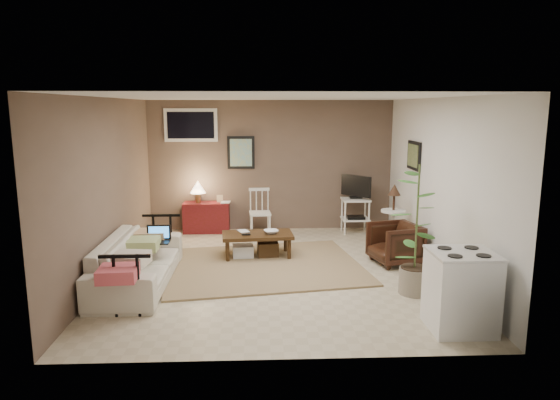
{
  "coord_description": "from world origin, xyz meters",
  "views": [
    {
      "loc": [
        -0.22,
        -6.71,
        2.27
      ],
      "look_at": [
        0.08,
        0.35,
        0.95
      ],
      "focal_mm": 32.0,
      "sensor_mm": 36.0,
      "label": 1
    }
  ],
  "objects_px": {
    "coffee_table": "(257,243)",
    "tv_stand": "(356,203)",
    "potted_plant": "(417,225)",
    "spindle_chair": "(260,213)",
    "armchair": "(395,242)",
    "sofa": "(137,254)",
    "stove": "(461,291)",
    "side_table": "(394,209)",
    "red_console": "(206,214)"
  },
  "relations": [
    {
      "from": "side_table",
      "to": "potted_plant",
      "type": "height_order",
      "value": "potted_plant"
    },
    {
      "from": "spindle_chair",
      "to": "stove",
      "type": "xyz_separation_m",
      "value": [
        2.05,
        -4.03,
        0.03
      ]
    },
    {
      "from": "armchair",
      "to": "tv_stand",
      "type": "bearing_deg",
      "value": 172.51
    },
    {
      "from": "red_console",
      "to": "potted_plant",
      "type": "distance_m",
      "value": 4.35
    },
    {
      "from": "sofa",
      "to": "potted_plant",
      "type": "bearing_deg",
      "value": -97.82
    },
    {
      "from": "coffee_table",
      "to": "tv_stand",
      "type": "relative_size",
      "value": 1.05
    },
    {
      "from": "spindle_chair",
      "to": "side_table",
      "type": "relative_size",
      "value": 0.78
    },
    {
      "from": "coffee_table",
      "to": "red_console",
      "type": "distance_m",
      "value": 1.9
    },
    {
      "from": "coffee_table",
      "to": "potted_plant",
      "type": "distance_m",
      "value": 2.58
    },
    {
      "from": "sofa",
      "to": "spindle_chair",
      "type": "xyz_separation_m",
      "value": [
        1.59,
        2.53,
        -0.02
      ]
    },
    {
      "from": "sofa",
      "to": "coffee_table",
      "type": "bearing_deg",
      "value": -54.51
    },
    {
      "from": "tv_stand",
      "to": "potted_plant",
      "type": "height_order",
      "value": "potted_plant"
    },
    {
      "from": "spindle_chair",
      "to": "side_table",
      "type": "distance_m",
      "value": 2.4
    },
    {
      "from": "sofa",
      "to": "stove",
      "type": "bearing_deg",
      "value": -112.36
    },
    {
      "from": "red_console",
      "to": "side_table",
      "type": "xyz_separation_m",
      "value": [
        3.14,
        -1.25,
        0.33
      ]
    },
    {
      "from": "sofa",
      "to": "red_console",
      "type": "distance_m",
      "value": 2.8
    },
    {
      "from": "armchair",
      "to": "potted_plant",
      "type": "relative_size",
      "value": 0.41
    },
    {
      "from": "spindle_chair",
      "to": "tv_stand",
      "type": "distance_m",
      "value": 1.76
    },
    {
      "from": "sofa",
      "to": "potted_plant",
      "type": "xyz_separation_m",
      "value": [
        3.48,
        -0.48,
        0.45
      ]
    },
    {
      "from": "tv_stand",
      "to": "armchair",
      "type": "relative_size",
      "value": 1.6
    },
    {
      "from": "coffee_table",
      "to": "side_table",
      "type": "xyz_separation_m",
      "value": [
        2.2,
        0.39,
        0.44
      ]
    },
    {
      "from": "tv_stand",
      "to": "potted_plant",
      "type": "bearing_deg",
      "value": -87.3
    },
    {
      "from": "tv_stand",
      "to": "coffee_table",
      "type": "bearing_deg",
      "value": -140.34
    },
    {
      "from": "sofa",
      "to": "armchair",
      "type": "xyz_separation_m",
      "value": [
        3.57,
        0.73,
        -0.08
      ]
    },
    {
      "from": "spindle_chair",
      "to": "armchair",
      "type": "bearing_deg",
      "value": -42.38
    },
    {
      "from": "sofa",
      "to": "spindle_chair",
      "type": "relative_size",
      "value": 2.55
    },
    {
      "from": "stove",
      "to": "potted_plant",
      "type": "bearing_deg",
      "value": 98.91
    },
    {
      "from": "red_console",
      "to": "coffee_table",
      "type": "bearing_deg",
      "value": -59.99
    },
    {
      "from": "side_table",
      "to": "armchair",
      "type": "distance_m",
      "value": 0.84
    },
    {
      "from": "coffee_table",
      "to": "potted_plant",
      "type": "height_order",
      "value": "potted_plant"
    },
    {
      "from": "coffee_table",
      "to": "tv_stand",
      "type": "bearing_deg",
      "value": 39.66
    },
    {
      "from": "tv_stand",
      "to": "red_console",
      "type": "bearing_deg",
      "value": 176.86
    },
    {
      "from": "side_table",
      "to": "armchair",
      "type": "height_order",
      "value": "side_table"
    },
    {
      "from": "tv_stand",
      "to": "stove",
      "type": "bearing_deg",
      "value": -85.74
    },
    {
      "from": "coffee_table",
      "to": "potted_plant",
      "type": "bearing_deg",
      "value": -39.07
    },
    {
      "from": "red_console",
      "to": "armchair",
      "type": "distance_m",
      "value": 3.59
    },
    {
      "from": "coffee_table",
      "to": "red_console",
      "type": "height_order",
      "value": "red_console"
    },
    {
      "from": "tv_stand",
      "to": "potted_plant",
      "type": "distance_m",
      "value": 3.08
    },
    {
      "from": "red_console",
      "to": "side_table",
      "type": "bearing_deg",
      "value": -21.68
    },
    {
      "from": "coffee_table",
      "to": "red_console",
      "type": "xyz_separation_m",
      "value": [
        -0.95,
        1.64,
        0.11
      ]
    },
    {
      "from": "spindle_chair",
      "to": "tv_stand",
      "type": "relative_size",
      "value": 0.78
    },
    {
      "from": "spindle_chair",
      "to": "potted_plant",
      "type": "height_order",
      "value": "potted_plant"
    },
    {
      "from": "red_console",
      "to": "armchair",
      "type": "height_order",
      "value": "red_console"
    },
    {
      "from": "side_table",
      "to": "stove",
      "type": "xyz_separation_m",
      "value": [
        -0.1,
        -2.99,
        -0.24
      ]
    },
    {
      "from": "coffee_table",
      "to": "tv_stand",
      "type": "distance_m",
      "value": 2.36
    },
    {
      "from": "potted_plant",
      "to": "stove",
      "type": "bearing_deg",
      "value": -81.09
    },
    {
      "from": "side_table",
      "to": "tv_stand",
      "type": "bearing_deg",
      "value": 110.0
    },
    {
      "from": "spindle_chair",
      "to": "potted_plant",
      "type": "relative_size",
      "value": 0.51
    },
    {
      "from": "coffee_table",
      "to": "red_console",
      "type": "relative_size",
      "value": 1.15
    },
    {
      "from": "coffee_table",
      "to": "side_table",
      "type": "relative_size",
      "value": 1.04
    }
  ]
}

